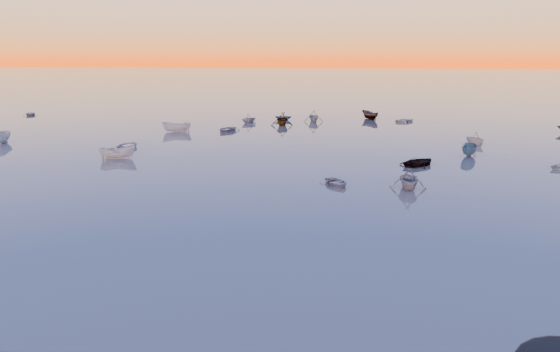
# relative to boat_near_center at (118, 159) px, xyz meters

# --- Properties ---
(ground) EXTENTS (600.00, 600.00, 0.00)m
(ground) POSITION_rel_boat_near_center_xyz_m (17.90, 59.70, 0.00)
(ground) COLOR #655D54
(ground) RESTS_ON ground
(moored_fleet) EXTENTS (124.00, 58.00, 1.20)m
(moored_fleet) POSITION_rel_boat_near_center_xyz_m (17.90, 12.70, 0.00)
(moored_fleet) COLOR silver
(moored_fleet) RESTS_ON ground
(boat_near_center) EXTENTS (2.79, 4.27, 1.37)m
(boat_near_center) POSITION_rel_boat_near_center_xyz_m (0.00, 0.00, 0.00)
(boat_near_center) COLOR silver
(boat_near_center) RESTS_ON ground
(boat_near_right) EXTENTS (4.04, 1.88, 1.40)m
(boat_near_right) POSITION_rel_boat_near_center_xyz_m (30.52, -9.94, 0.00)
(boat_near_right) COLOR gray
(boat_near_right) RESTS_ON ground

